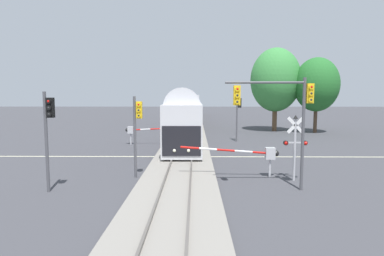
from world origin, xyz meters
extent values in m
plane|color=#3D3D42|center=(0.00, 0.00, 0.00)|extent=(220.00, 220.00, 0.00)
cube|color=beige|center=(0.00, 0.00, 0.00)|extent=(44.00, 0.20, 0.01)
cube|color=gray|center=(0.00, 0.00, 0.09)|extent=(4.40, 80.00, 0.18)
cube|color=#56514C|center=(-0.72, 0.00, 0.25)|extent=(0.10, 80.00, 0.14)
cube|color=#56514C|center=(0.72, 0.00, 0.25)|extent=(0.10, 80.00, 0.14)
cube|color=silver|center=(0.00, 6.57, 2.27)|extent=(3.00, 18.94, 3.90)
cube|color=black|center=(0.00, -2.92, 1.69)|extent=(2.76, 0.08, 2.15)
cylinder|color=silver|center=(0.00, 6.57, 4.10)|extent=(2.76, 17.04, 2.76)
sphere|color=#F4F2CC|center=(-0.50, -2.93, 1.00)|extent=(0.24, 0.24, 0.24)
sphere|color=#F4F2CC|center=(0.50, -2.93, 1.00)|extent=(0.24, 0.24, 0.24)
cube|color=silver|center=(0.00, 27.73, 2.62)|extent=(3.00, 21.58, 4.60)
cube|color=black|center=(1.51, 27.73, 2.92)|extent=(0.04, 19.42, 0.90)
cube|color=gold|center=(1.52, 27.73, 1.47)|extent=(0.04, 19.86, 0.36)
cube|color=silver|center=(0.00, 50.21, 2.62)|extent=(3.00, 21.58, 4.60)
cube|color=black|center=(1.51, 50.21, 2.92)|extent=(0.04, 19.42, 0.90)
cube|color=gold|center=(1.52, 50.21, 1.47)|extent=(0.04, 19.86, 0.36)
cylinder|color=#B7B7BC|center=(5.48, -6.42, 0.55)|extent=(0.14, 0.14, 1.10)
cube|color=#B7B7BC|center=(5.48, -6.42, 1.45)|extent=(0.56, 0.40, 0.70)
sphere|color=black|center=(5.83, -6.42, 1.45)|extent=(0.36, 0.36, 0.36)
cylinder|color=red|center=(4.94, -6.42, 1.49)|extent=(1.07, 0.12, 0.20)
cylinder|color=white|center=(3.88, -6.42, 1.56)|extent=(1.07, 0.12, 0.20)
cylinder|color=red|center=(2.81, -6.42, 1.64)|extent=(1.07, 0.12, 0.20)
cylinder|color=white|center=(1.75, -6.42, 1.71)|extent=(1.07, 0.12, 0.20)
cylinder|color=red|center=(0.68, -6.42, 1.79)|extent=(1.07, 0.12, 0.20)
sphere|color=red|center=(0.15, -6.42, 1.83)|extent=(0.14, 0.14, 0.14)
cylinder|color=#B2B2B7|center=(6.69, -7.19, 1.79)|extent=(0.14, 0.14, 3.58)
cube|color=white|center=(6.69, -7.21, 3.23)|extent=(0.98, 0.05, 0.98)
cube|color=white|center=(6.69, -7.21, 3.23)|extent=(0.98, 0.05, 0.98)
cube|color=#B2B2B7|center=(6.69, -7.19, 2.22)|extent=(1.10, 0.08, 0.08)
cylinder|color=black|center=(6.14, -7.29, 2.22)|extent=(0.26, 0.18, 0.26)
cylinder|color=black|center=(7.24, -7.29, 2.22)|extent=(0.26, 0.18, 0.26)
sphere|color=red|center=(6.14, -7.39, 2.22)|extent=(0.20, 0.20, 0.20)
sphere|color=red|center=(7.24, -7.39, 2.22)|extent=(0.20, 0.20, 0.20)
cone|color=black|center=(6.69, -7.19, 3.70)|extent=(0.28, 0.28, 0.22)
cylinder|color=#B7B7BC|center=(-5.48, 6.42, 0.55)|extent=(0.14, 0.14, 1.10)
cube|color=#B7B7BC|center=(-5.48, 6.42, 1.45)|extent=(0.56, 0.40, 0.70)
sphere|color=black|center=(-5.83, 6.42, 1.45)|extent=(0.36, 0.36, 0.36)
cylinder|color=red|center=(-4.99, 6.42, 1.47)|extent=(0.99, 0.12, 0.16)
cylinder|color=white|center=(-4.01, 6.42, 1.52)|extent=(0.99, 0.12, 0.16)
cylinder|color=red|center=(-3.03, 6.42, 1.56)|extent=(0.99, 0.12, 0.16)
cylinder|color=white|center=(-2.05, 6.42, 1.61)|extent=(0.99, 0.12, 0.16)
cylinder|color=red|center=(-1.07, 6.42, 1.65)|extent=(0.99, 0.12, 0.16)
sphere|color=red|center=(-0.58, 6.42, 1.67)|extent=(0.14, 0.14, 0.14)
cylinder|color=#4C4C51|center=(5.37, 8.55, 2.45)|extent=(0.16, 0.16, 4.90)
cube|color=black|center=(5.65, 8.55, 4.10)|extent=(0.34, 0.26, 1.00)
sphere|color=red|center=(5.65, 8.40, 4.42)|extent=(0.20, 0.20, 0.20)
cylinder|color=black|center=(5.65, 8.37, 4.42)|extent=(0.24, 0.10, 0.24)
sphere|color=#262626|center=(5.65, 8.40, 4.10)|extent=(0.20, 0.20, 0.20)
cylinder|color=black|center=(5.65, 8.37, 4.10)|extent=(0.24, 0.10, 0.24)
sphere|color=#262626|center=(5.65, 8.40, 3.78)|extent=(0.20, 0.20, 0.20)
cylinder|color=black|center=(5.65, 8.37, 3.78)|extent=(0.24, 0.10, 0.24)
cylinder|color=#4C4C51|center=(-6.54, -9.52, 2.56)|extent=(0.16, 0.16, 5.11)
cube|color=black|center=(-6.26, -9.52, 4.31)|extent=(0.34, 0.26, 1.00)
sphere|color=red|center=(-6.26, -9.67, 4.63)|extent=(0.20, 0.20, 0.20)
cylinder|color=black|center=(-6.26, -9.70, 4.63)|extent=(0.24, 0.10, 0.24)
sphere|color=#262626|center=(-6.26, -9.67, 4.31)|extent=(0.20, 0.20, 0.20)
cylinder|color=black|center=(-6.26, -9.70, 4.31)|extent=(0.24, 0.10, 0.24)
sphere|color=#262626|center=(-6.26, -9.67, 3.99)|extent=(0.20, 0.20, 0.20)
cylinder|color=black|center=(-6.26, -9.70, 3.99)|extent=(0.24, 0.10, 0.24)
cylinder|color=#4C4C51|center=(-2.61, -6.55, 2.43)|extent=(0.16, 0.16, 4.86)
cube|color=gold|center=(-2.33, -6.55, 4.06)|extent=(0.34, 0.26, 1.00)
sphere|color=red|center=(-2.33, -6.70, 4.38)|extent=(0.20, 0.20, 0.20)
cylinder|color=gold|center=(-2.33, -6.73, 4.38)|extent=(0.24, 0.10, 0.24)
sphere|color=#262626|center=(-2.33, -6.70, 4.06)|extent=(0.20, 0.20, 0.20)
cylinder|color=gold|center=(-2.33, -6.73, 4.06)|extent=(0.24, 0.10, 0.24)
sphere|color=#262626|center=(-2.33, -6.70, 3.74)|extent=(0.20, 0.20, 0.20)
cylinder|color=gold|center=(-2.33, -6.73, 3.74)|extent=(0.24, 0.10, 0.24)
cylinder|color=#4C4C51|center=(6.51, -9.07, 2.91)|extent=(0.16, 0.16, 5.82)
cube|color=gold|center=(6.79, -9.07, 5.02)|extent=(0.34, 0.26, 1.00)
sphere|color=red|center=(6.79, -9.22, 5.34)|extent=(0.20, 0.20, 0.20)
cylinder|color=gold|center=(6.79, -9.25, 5.34)|extent=(0.24, 0.10, 0.24)
sphere|color=#262626|center=(6.79, -9.22, 5.02)|extent=(0.20, 0.20, 0.20)
cylinder|color=gold|center=(6.79, -9.25, 5.02)|extent=(0.24, 0.10, 0.24)
sphere|color=#262626|center=(6.79, -9.22, 4.70)|extent=(0.20, 0.20, 0.20)
cylinder|color=gold|center=(6.79, -9.25, 4.70)|extent=(0.24, 0.10, 0.24)
cylinder|color=#4C4C51|center=(4.50, -9.07, 5.57)|extent=(4.02, 0.12, 0.12)
cube|color=gold|center=(3.09, -9.07, 4.92)|extent=(0.34, 0.26, 1.00)
sphere|color=red|center=(3.09, -9.22, 5.24)|extent=(0.20, 0.20, 0.20)
cylinder|color=gold|center=(3.09, -9.25, 5.24)|extent=(0.24, 0.10, 0.24)
sphere|color=#262626|center=(3.09, -9.22, 4.92)|extent=(0.20, 0.20, 0.20)
cylinder|color=gold|center=(3.09, -9.25, 4.92)|extent=(0.24, 0.10, 0.24)
sphere|color=#262626|center=(3.09, -9.22, 4.60)|extent=(0.20, 0.20, 0.20)
cylinder|color=gold|center=(3.09, -9.25, 4.60)|extent=(0.24, 0.10, 0.24)
cylinder|color=brown|center=(11.84, 18.74, 1.87)|extent=(0.62, 0.62, 3.74)
ellipsoid|color=#38843D|center=(11.84, 18.74, 6.96)|extent=(6.72, 6.72, 8.58)
cylinder|color=#4C3828|center=(16.66, 16.71, 1.83)|extent=(0.46, 0.46, 3.65)
ellipsoid|color=#236628|center=(16.66, 16.71, 6.26)|extent=(5.67, 5.67, 6.96)
camera|label=1|loc=(0.98, -25.63, 4.95)|focal=30.33mm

